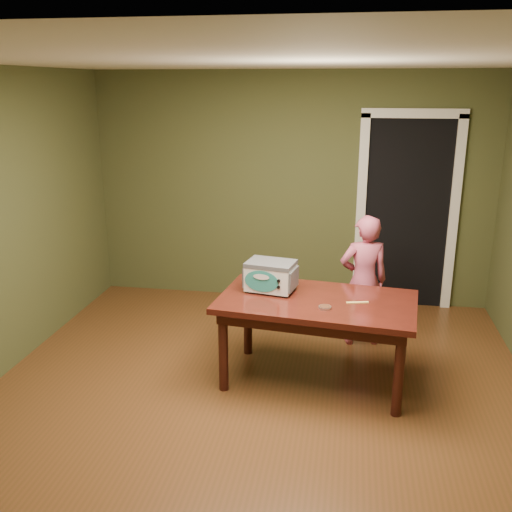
# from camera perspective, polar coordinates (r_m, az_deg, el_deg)

# --- Properties ---
(floor) EXTENTS (5.00, 5.00, 0.00)m
(floor) POSITION_cam_1_polar(r_m,az_deg,el_deg) (4.63, -0.29, -15.04)
(floor) COLOR #5B331A
(floor) RESTS_ON ground
(room_shell) EXTENTS (4.52, 5.02, 2.61)m
(room_shell) POSITION_cam_1_polar(r_m,az_deg,el_deg) (4.00, -0.33, 6.18)
(room_shell) COLOR #404625
(room_shell) RESTS_ON ground
(doorway) EXTENTS (1.10, 0.66, 2.25)m
(doorway) POSITION_cam_1_polar(r_m,az_deg,el_deg) (6.83, 14.60, 4.56)
(doorway) COLOR black
(doorway) RESTS_ON ground
(dining_table) EXTENTS (1.69, 1.07, 0.75)m
(dining_table) POSITION_cam_1_polar(r_m,az_deg,el_deg) (4.76, 6.07, -5.43)
(dining_table) COLOR #38130C
(dining_table) RESTS_ON floor
(toy_oven) EXTENTS (0.46, 0.35, 0.26)m
(toy_oven) POSITION_cam_1_polar(r_m,az_deg,el_deg) (4.84, 1.47, -1.91)
(toy_oven) COLOR #4C4F54
(toy_oven) RESTS_ON dining_table
(baking_pan) EXTENTS (0.10, 0.10, 0.02)m
(baking_pan) POSITION_cam_1_polar(r_m,az_deg,el_deg) (4.53, 6.91, -5.11)
(baking_pan) COLOR silver
(baking_pan) RESTS_ON dining_table
(spatula) EXTENTS (0.18, 0.07, 0.01)m
(spatula) POSITION_cam_1_polar(r_m,az_deg,el_deg) (4.69, 10.12, -4.59)
(spatula) COLOR #FAD66C
(spatula) RESTS_ON dining_table
(child) EXTENTS (0.53, 0.42, 1.29)m
(child) POSITION_cam_1_polar(r_m,az_deg,el_deg) (5.54, 10.70, -2.46)
(child) COLOR #BF4E6C
(child) RESTS_ON floor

